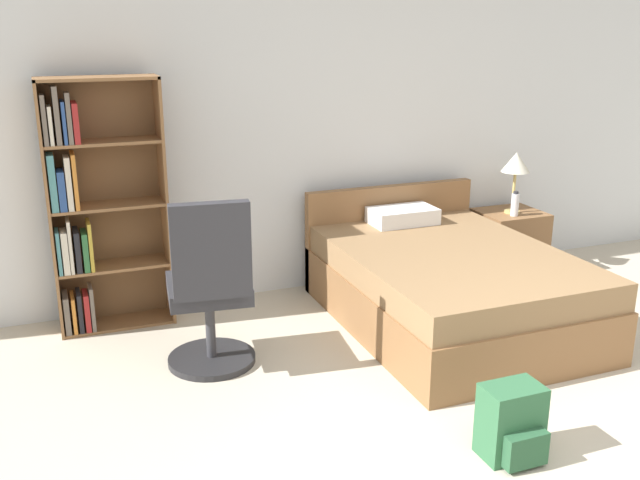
# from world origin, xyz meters

# --- Properties ---
(wall_back) EXTENTS (9.00, 0.06, 2.60)m
(wall_back) POSITION_xyz_m (0.00, 3.23, 1.30)
(wall_back) COLOR silver
(wall_back) RESTS_ON ground_plane
(bookshelf) EXTENTS (0.76, 0.28, 1.69)m
(bookshelf) POSITION_xyz_m (-1.77, 2.98, 0.84)
(bookshelf) COLOR brown
(bookshelf) RESTS_ON ground_plane
(bed) EXTENTS (1.41, 1.94, 0.79)m
(bed) POSITION_xyz_m (0.47, 2.20, 0.28)
(bed) COLOR brown
(bed) RESTS_ON ground_plane
(office_chair) EXTENTS (0.54, 0.61, 1.09)m
(office_chair) POSITION_xyz_m (-1.21, 2.07, 0.50)
(office_chair) COLOR #232326
(office_chair) RESTS_ON ground_plane
(nightstand) EXTENTS (0.51, 0.48, 0.51)m
(nightstand) POSITION_xyz_m (1.51, 2.93, 0.26)
(nightstand) COLOR brown
(nightstand) RESTS_ON ground_plane
(table_lamp) EXTENTS (0.23, 0.23, 0.50)m
(table_lamp) POSITION_xyz_m (1.50, 2.89, 0.92)
(table_lamp) COLOR tan
(table_lamp) RESTS_ON nightstand
(water_bottle) EXTENTS (0.06, 0.06, 0.20)m
(water_bottle) POSITION_xyz_m (1.46, 2.81, 0.61)
(water_bottle) COLOR silver
(water_bottle) RESTS_ON nightstand
(backpack_green) EXTENTS (0.29, 0.26, 0.37)m
(backpack_green) POSITION_xyz_m (-0.08, 0.66, 0.18)
(backpack_green) COLOR #2D603D
(backpack_green) RESTS_ON ground_plane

